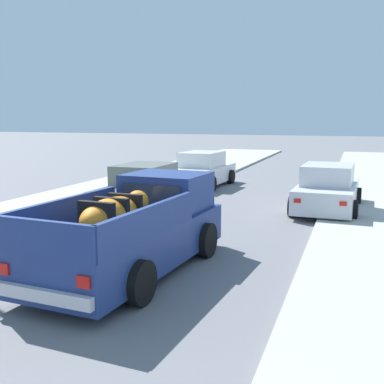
{
  "coord_description": "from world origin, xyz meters",
  "views": [
    {
      "loc": [
        3.62,
        -0.4,
        3.05
      ],
      "look_at": [
        -0.19,
        10.55,
        1.2
      ],
      "focal_mm": 44.13,
      "sensor_mm": 36.0,
      "label": 1
    }
  ],
  "objects_px": {
    "car_left_mid": "(327,190)",
    "car_left_near": "(144,190)",
    "car_right_near": "(202,170)",
    "pickup_truck": "(136,230)"
  },
  "relations": [
    {
      "from": "car_left_near",
      "to": "car_left_mid",
      "type": "relative_size",
      "value": 0.99
    },
    {
      "from": "car_left_near",
      "to": "car_right_near",
      "type": "distance_m",
      "value": 5.96
    },
    {
      "from": "car_left_near",
      "to": "car_right_near",
      "type": "bearing_deg",
      "value": 89.18
    },
    {
      "from": "pickup_truck",
      "to": "car_left_mid",
      "type": "height_order",
      "value": "pickup_truck"
    },
    {
      "from": "car_left_near",
      "to": "car_left_mid",
      "type": "height_order",
      "value": "same"
    },
    {
      "from": "car_left_mid",
      "to": "car_left_near",
      "type": "bearing_deg",
      "value": -160.71
    },
    {
      "from": "car_right_near",
      "to": "car_left_mid",
      "type": "height_order",
      "value": "same"
    },
    {
      "from": "car_right_near",
      "to": "car_left_near",
      "type": "bearing_deg",
      "value": -90.82
    },
    {
      "from": "pickup_truck",
      "to": "car_right_near",
      "type": "bearing_deg",
      "value": 101.36
    },
    {
      "from": "pickup_truck",
      "to": "car_left_near",
      "type": "distance_m",
      "value": 5.98
    }
  ]
}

